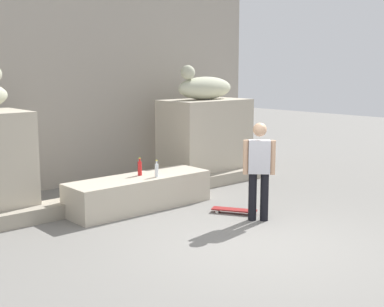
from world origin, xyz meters
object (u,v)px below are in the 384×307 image
(skater, at_px, (259,167))
(skateboard, at_px, (234,210))
(statue_reclining_right, at_px, (204,87))
(bottle_clear, at_px, (157,170))
(bottle_red, at_px, (140,168))

(skater, height_order, skateboard, skater)
(statue_reclining_right, distance_m, bottle_clear, 3.11)
(bottle_red, relative_size, bottle_clear, 1.06)
(statue_reclining_right, distance_m, skater, 3.70)
(skateboard, bearing_deg, bottle_clear, 3.72)
(statue_reclining_right, height_order, skateboard, statue_reclining_right)
(statue_reclining_right, relative_size, skateboard, 2.05)
(skateboard, height_order, bottle_clear, bottle_clear)
(skateboard, height_order, bottle_red, bottle_red)
(statue_reclining_right, relative_size, bottle_clear, 5.17)
(statue_reclining_right, bearing_deg, skater, 60.29)
(skater, relative_size, bottle_clear, 5.33)
(skater, distance_m, bottle_clear, 1.95)
(skater, bearing_deg, statue_reclining_right, -72.12)
(statue_reclining_right, xyz_separation_m, skater, (-1.61, -3.10, -1.21))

